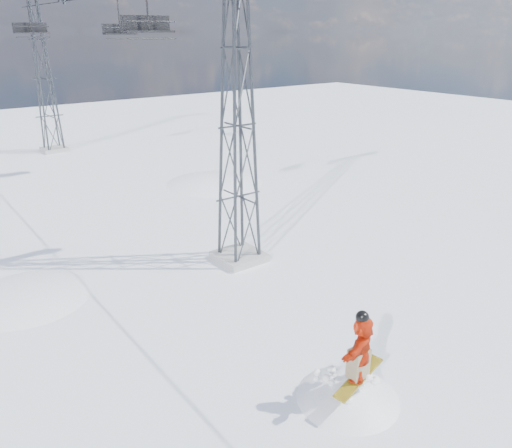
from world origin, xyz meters
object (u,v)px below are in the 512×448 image
at_px(lift_tower_near, 238,127).
at_px(snowboarder_jump, 343,447).
at_px(lift_chair_near, 148,25).
at_px(lift_tower_far, 44,79).

xyz_separation_m(lift_tower_near, snowboarder_jump, (-2.60, -8.45, -7.10)).
xyz_separation_m(snowboarder_jump, lift_chair_near, (0.40, 10.82, 10.61)).
bearing_deg(lift_tower_near, lift_chair_near, 132.84).
bearing_deg(lift_tower_far, lift_chair_near, -95.55).
relative_size(lift_tower_near, lift_chair_near, 4.88).
distance_m(lift_tower_near, lift_chair_near, 4.77).
relative_size(snowboarder_jump, lift_chair_near, 2.84).
bearing_deg(lift_chair_near, lift_tower_far, 84.45).
bearing_deg(lift_tower_near, lift_tower_far, 90.00).
height_order(lift_tower_near, lift_tower_far, same).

